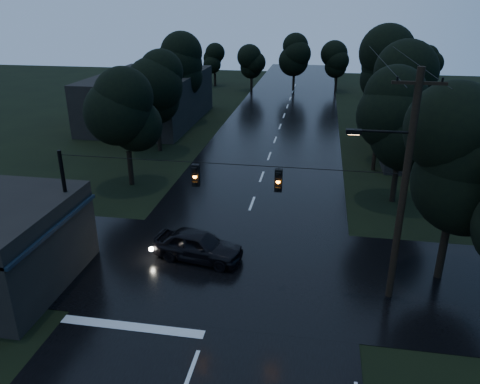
% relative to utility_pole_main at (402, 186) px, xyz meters
% --- Properties ---
extents(main_road, '(12.00, 120.00, 0.02)m').
position_rel_utility_pole_main_xyz_m(main_road, '(-7.41, 19.00, -5.26)').
color(main_road, black).
rests_on(main_road, ground).
extents(cross_street, '(60.00, 9.00, 0.02)m').
position_rel_utility_pole_main_xyz_m(cross_street, '(-7.41, 1.00, -5.26)').
color(cross_street, black).
rests_on(cross_street, ground).
extents(building_far_right, '(10.00, 14.00, 4.40)m').
position_rel_utility_pole_main_xyz_m(building_far_right, '(6.59, 23.00, -3.06)').
color(building_far_right, black).
rests_on(building_far_right, ground).
extents(building_far_left, '(10.00, 16.00, 5.00)m').
position_rel_utility_pole_main_xyz_m(building_far_left, '(-21.41, 29.00, -2.76)').
color(building_far_left, black).
rests_on(building_far_left, ground).
extents(utility_pole_main, '(3.50, 0.30, 10.00)m').
position_rel_utility_pole_main_xyz_m(utility_pole_main, '(0.00, 0.00, 0.00)').
color(utility_pole_main, black).
rests_on(utility_pole_main, ground).
extents(utility_pole_far, '(2.00, 0.30, 7.50)m').
position_rel_utility_pole_main_xyz_m(utility_pole_far, '(0.89, 17.00, -1.38)').
color(utility_pole_far, black).
rests_on(utility_pole_far, ground).
extents(anchor_pole_left, '(0.18, 0.18, 6.00)m').
position_rel_utility_pole_main_xyz_m(anchor_pole_left, '(-14.91, 0.00, -2.26)').
color(anchor_pole_left, black).
rests_on(anchor_pole_left, ground).
extents(span_signals, '(15.00, 0.37, 1.12)m').
position_rel_utility_pole_main_xyz_m(span_signals, '(-6.85, -0.01, -0.01)').
color(span_signals, black).
rests_on(span_signals, ground).
extents(tree_corner_near, '(4.48, 4.48, 9.44)m').
position_rel_utility_pole_main_xyz_m(tree_corner_near, '(2.59, 2.00, 0.74)').
color(tree_corner_near, black).
rests_on(tree_corner_near, ground).
extents(tree_left_a, '(3.92, 3.92, 8.26)m').
position_rel_utility_pole_main_xyz_m(tree_left_a, '(-16.41, 11.00, -0.02)').
color(tree_left_a, black).
rests_on(tree_left_a, ground).
extents(tree_left_b, '(4.20, 4.20, 8.85)m').
position_rel_utility_pole_main_xyz_m(tree_left_b, '(-17.01, 19.00, 0.36)').
color(tree_left_b, black).
rests_on(tree_left_b, ground).
extents(tree_left_c, '(4.48, 4.48, 9.44)m').
position_rel_utility_pole_main_xyz_m(tree_left_c, '(-17.61, 29.00, 0.74)').
color(tree_left_c, black).
rests_on(tree_left_c, ground).
extents(tree_right_a, '(4.20, 4.20, 8.85)m').
position_rel_utility_pole_main_xyz_m(tree_right_a, '(1.59, 11.00, 0.36)').
color(tree_right_a, black).
rests_on(tree_right_a, ground).
extents(tree_right_b, '(4.48, 4.48, 9.44)m').
position_rel_utility_pole_main_xyz_m(tree_right_b, '(2.19, 19.00, 0.74)').
color(tree_right_b, black).
rests_on(tree_right_b, ground).
extents(tree_right_c, '(4.76, 4.76, 10.03)m').
position_rel_utility_pole_main_xyz_m(tree_right_c, '(2.79, 29.00, 1.11)').
color(tree_right_c, black).
rests_on(tree_right_c, ground).
extents(car, '(4.80, 2.57, 1.55)m').
position_rel_utility_pole_main_xyz_m(car, '(-9.09, 1.69, -4.48)').
color(car, black).
rests_on(car, ground).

